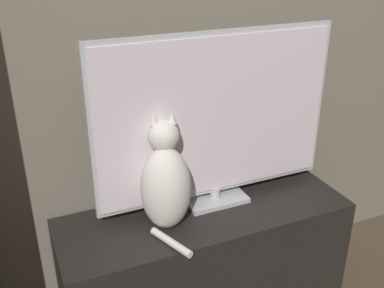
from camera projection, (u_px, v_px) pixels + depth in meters
wall_back at (180, 8)px, 1.75m from camera, size 4.80×0.05×2.60m
tv_stand at (205, 261)px, 1.98m from camera, size 1.23×0.42×0.51m
tv at (216, 120)px, 1.80m from camera, size 1.02×0.16×0.73m
cat at (165, 182)px, 1.70m from camera, size 0.23×0.33×0.47m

